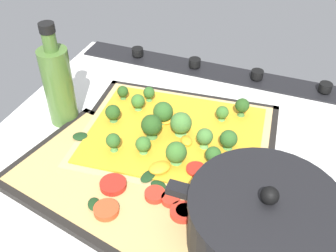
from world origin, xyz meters
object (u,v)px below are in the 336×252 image
Objects in this scene: broccoli_pizza at (175,134)px; cooking_pot at (262,226)px; baking_tray_front at (175,139)px; veggie_pizza_back at (125,183)px; baking_tray_back at (122,184)px; oil_bottle at (57,85)px.

cooking_pot reaches higher than broccoli_pizza.
cooking_pot is at bearing 137.39° from broccoli_pizza.
veggie_pizza_back is at bearing 75.48° from baking_tray_front.
oil_bottle reaches higher than baking_tray_back.
veggie_pizza_back is 23.30cm from cooking_pot.
baking_tray_front is at bearing -107.21° from baking_tray_back.
oil_bottle is (18.60, -11.69, 8.10)cm from baking_tray_back.
cooking_pot reaches higher than baking_tray_back.
broccoli_pizza is 0.96× the size of veggie_pizza_back.
broccoli_pizza is 1.33× the size of cooking_pot.
baking_tray_back is 1.49× the size of cooking_pot.
broccoli_pizza is at bearing -105.73° from veggie_pizza_back.
baking_tray_front is 1.07× the size of broccoli_pizza.
veggie_pizza_back is at bearing 163.94° from baking_tray_back.
broccoli_pizza reaches higher than veggie_pizza_back.
baking_tray_back is 23.41cm from oil_bottle.
baking_tray_front is 1.42× the size of cooking_pot.
broccoli_pizza reaches higher than baking_tray_front.
oil_bottle is (41.89, -15.59, 3.39)cm from cooking_pot.
oil_bottle is at bearing 4.27° from broccoli_pizza.
broccoli_pizza is 1.77× the size of oil_bottle.
broccoli_pizza is 25.75cm from cooking_pot.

